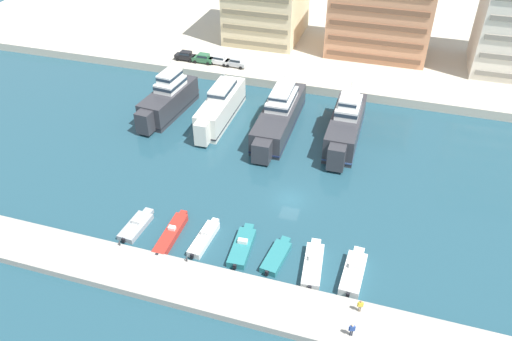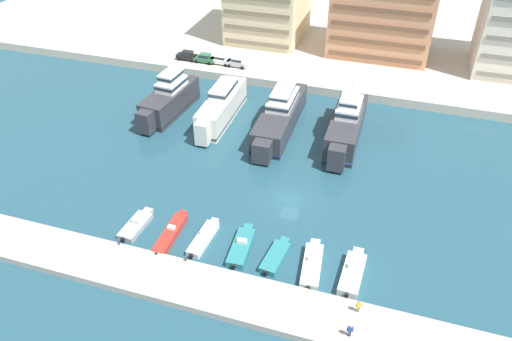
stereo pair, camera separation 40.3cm
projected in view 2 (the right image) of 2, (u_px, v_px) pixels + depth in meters
The scene contains 23 objects.
ground_plane at pixel (290, 200), 66.60m from camera, with size 400.00×400.00×0.00m, color #234C5B.
quay_promenade at pixel (360, 26), 116.22m from camera, with size 180.00×70.00×1.61m, color beige.
pier_dock at pixel (247, 300), 52.59m from camera, with size 120.00×6.09×0.88m, color #A8A399.
yacht_charcoal_far_left at pixel (169, 99), 83.80m from camera, with size 5.46×16.17×8.82m.
yacht_ivory_left at pixel (221, 107), 82.06m from camera, with size 3.88×17.86×7.55m.
yacht_charcoal_mid_left at pixel (280, 115), 79.97m from camera, with size 5.10×21.67×8.03m.
yacht_charcoal_center_left at pixel (346, 125), 77.03m from camera, with size 4.63×18.71×8.85m.
motorboat_grey_far_left at pixel (136, 225), 62.04m from camera, with size 2.45×6.33×1.19m.
motorboat_red_left at pixel (171, 233), 60.66m from camera, with size 1.71×8.19×1.33m.
motorboat_white_mid_left at pixel (204, 238), 60.08m from camera, with size 1.97×6.93×1.37m.
motorboat_teal_center_left at pixel (241, 246), 58.98m from camera, with size 2.49×7.32×1.28m.
motorboat_teal_center at pixel (276, 256), 57.69m from camera, with size 2.55×6.32×0.84m.
motorboat_white_center_right at pixel (312, 265), 56.47m from camera, with size 2.71×7.65×1.46m.
motorboat_white_mid_right at pixel (353, 273), 55.44m from camera, with size 2.41×7.38×1.67m.
car_black_far_left at pixel (187, 55), 98.49m from camera, with size 4.12×1.95×1.80m.
car_green_left at pixel (205, 58), 97.50m from camera, with size 4.14×1.99×1.80m.
car_white_mid_left at pixel (221, 60), 96.85m from camera, with size 4.18×2.09×1.80m.
car_silver_center_left at pixel (237, 62), 95.90m from camera, with size 4.17×2.07×1.80m.
apartment_block_left at pixel (383, 14), 97.80m from camera, with size 19.82×13.96×17.61m.
pedestrian_near_edge at pixel (359, 306), 50.25m from camera, with size 0.61×0.32×1.62m.
pedestrian_mid_deck at pixel (350, 330), 47.92m from camera, with size 0.62×0.34×1.66m.
bollard_west at pixel (119, 242), 58.38m from camera, with size 0.20×0.20×0.61m.
bollard_west_mid at pixel (186, 259), 56.30m from camera, with size 0.20×0.20×0.61m.
Camera 2 is at (11.25, -50.28, 42.63)m, focal length 35.00 mm.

